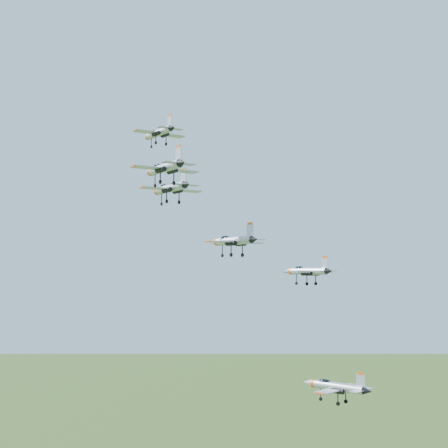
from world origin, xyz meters
The scene contains 6 objects.
jet_lead centered at (-22.18, 10.14, 160.64)m, with size 13.04×11.09×3.54m.
jet_left_high centered at (-4.47, -4.67, 146.06)m, with size 12.81×10.92×3.50m.
jet_right_high centered at (3.55, -14.26, 147.41)m, with size 12.28×10.47×3.35m.
jet_left_low centered at (14.20, 8.50, 132.14)m, with size 11.10×9.38×2.99m.
jet_right_low centered at (12.42, -8.98, 136.51)m, with size 11.18×9.47×3.03m.
jet_trail centered at (23.94, -0.01, 115.78)m, with size 11.43×9.45×3.06m.
Camera 1 is at (68.32, -79.82, 132.07)m, focal length 50.00 mm.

